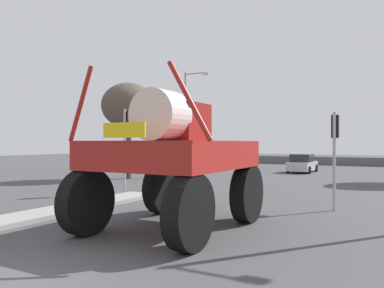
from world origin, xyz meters
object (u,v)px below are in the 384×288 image
at_px(sedan_ahead, 302,164).
at_px(bare_tree_left, 128,106).
at_px(oversize_sprayer, 173,159).
at_px(streetlight_far_left, 188,118).
at_px(traffic_signal_near_left, 127,132).
at_px(traffic_signal_near_right, 335,139).

bearing_deg(sedan_ahead, bare_tree_left, 142.30).
distance_m(oversize_sprayer, bare_tree_left, 15.76).
xyz_separation_m(streetlight_far_left, bare_tree_left, (-2.59, -3.64, 0.66)).
relative_size(traffic_signal_near_left, traffic_signal_near_right, 1.14).
bearing_deg(streetlight_far_left, traffic_signal_near_right, -39.91).
distance_m(traffic_signal_near_right, bare_tree_left, 15.53).
distance_m(oversize_sprayer, traffic_signal_near_left, 8.02).
bearing_deg(traffic_signal_near_left, streetlight_far_left, 101.77).
distance_m(oversize_sprayer, sedan_ahead, 22.97).
relative_size(sedan_ahead, traffic_signal_near_left, 1.01).
xyz_separation_m(sedan_ahead, traffic_signal_near_left, (-4.54, -17.52, 2.26)).
bearing_deg(traffic_signal_near_right, traffic_signal_near_left, -179.95).
bearing_deg(bare_tree_left, sedan_ahead, 51.53).
relative_size(traffic_signal_near_right, bare_tree_left, 0.55).
height_order(traffic_signal_near_left, streetlight_far_left, streetlight_far_left).
bearing_deg(streetlight_far_left, bare_tree_left, -125.43).
relative_size(oversize_sprayer, streetlight_far_left, 0.71).
bearing_deg(bare_tree_left, traffic_signal_near_right, -23.06).
distance_m(sedan_ahead, streetlight_far_left, 10.83).
bearing_deg(traffic_signal_near_right, bare_tree_left, 156.94).
relative_size(oversize_sprayer, traffic_signal_near_left, 1.33).
relative_size(streetlight_far_left, bare_tree_left, 1.17).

